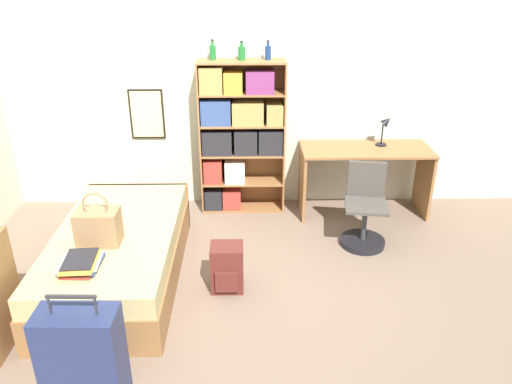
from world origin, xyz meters
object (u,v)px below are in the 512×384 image
object	(u,v)px
bottle_brown	(242,53)
desk_lamp	(386,126)
suitcase	(83,359)
desk	(364,167)
bottle_clear	(268,52)
book_stack_on_bed	(81,263)
desk_chair	(364,219)
backpack	(227,268)
bottle_green	(213,52)
bookcase	(237,133)
handbag	(98,226)
bed	(119,254)

from	to	relation	value
bottle_brown	desk_lamp	bearing A→B (deg)	-2.23
suitcase	bottle_brown	xyz separation A→B (m)	(0.98, 2.79, 1.38)
desk	bottle_clear	bearing A→B (deg)	171.11
book_stack_on_bed	desk_chair	distance (m)	2.67
book_stack_on_bed	desk	bearing A→B (deg)	36.31
backpack	suitcase	bearing A→B (deg)	-125.00
book_stack_on_bed	bottle_clear	world-z (taller)	bottle_clear
book_stack_on_bed	desk	distance (m)	3.13
bottle_clear	suitcase	bearing A→B (deg)	-113.86
suitcase	bottle_green	size ratio (longest dim) A/B	4.05
bookcase	bottle_green	distance (m)	0.88
bookcase	backpack	xyz separation A→B (m)	(-0.07, -1.56, -0.68)
desk	desk_chair	xyz separation A→B (m)	(-0.13, -0.69, -0.28)
book_stack_on_bed	bookcase	distance (m)	2.31
desk_chair	desk_lamp	bearing A→B (deg)	66.81
book_stack_on_bed	desk_lamp	world-z (taller)	desk_lamp
desk	desk_lamp	bearing A→B (deg)	24.04
handbag	bottle_brown	size ratio (longest dim) A/B	2.36
bookcase	bottle_green	world-z (taller)	bottle_green
bed	bookcase	bearing A→B (deg)	53.54
bottle_green	backpack	xyz separation A→B (m)	(0.16, -1.60, -1.53)
bottle_clear	book_stack_on_bed	bearing A→B (deg)	-125.95
bed	bottle_green	world-z (taller)	bottle_green
book_stack_on_bed	desk_lamp	distance (m)	3.38
suitcase	bookcase	world-z (taller)	bookcase
bottle_clear	backpack	size ratio (longest dim) A/B	0.46
bottle_clear	backpack	world-z (taller)	bottle_clear
book_stack_on_bed	backpack	world-z (taller)	book_stack_on_bed
suitcase	desk_chair	distance (m)	2.92
suitcase	bottle_brown	distance (m)	3.27
desk_lamp	desk_chair	world-z (taller)	desk_lamp
bed	bottle_clear	world-z (taller)	bottle_clear
bottle_brown	bottle_clear	xyz separation A→B (m)	(0.27, 0.01, 0.00)
bed	backpack	distance (m)	0.97
handbag	desk	size ratio (longest dim) A/B	0.32
bottle_green	desk_chair	distance (m)	2.26
desk_lamp	suitcase	bearing A→B (deg)	-132.50
bed	bottle_clear	distance (m)	2.46
suitcase	desk_lamp	size ratio (longest dim) A/B	2.42
suitcase	desk_lamp	distance (m)	3.76
handbag	bottle_clear	world-z (taller)	bottle_clear
bed	backpack	world-z (taller)	bed
bed	backpack	bearing A→B (deg)	-10.59
bed	handbag	bearing A→B (deg)	-106.71
bottle_brown	backpack	distance (m)	2.21
bottle_green	bottle_clear	distance (m)	0.56
suitcase	bookcase	xyz separation A→B (m)	(0.92, 2.77, 0.54)
bottle_clear	bed	bearing A→B (deg)	-133.40
bottle_green	suitcase	bearing A→B (deg)	-103.66
desk_chair	backpack	bearing A→B (deg)	-150.62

